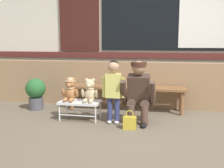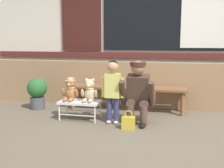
{
  "view_description": "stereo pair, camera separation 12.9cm",
  "coord_description": "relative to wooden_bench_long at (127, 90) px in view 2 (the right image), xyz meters",
  "views": [
    {
      "loc": [
        0.18,
        -3.72,
        1.23
      ],
      "look_at": [
        -0.73,
        0.57,
        0.55
      ],
      "focal_mm": 44.19,
      "sensor_mm": 36.0,
      "label": 1
    },
    {
      "loc": [
        0.3,
        -3.69,
        1.23
      ],
      "look_at": [
        -0.73,
        0.57,
        0.55
      ],
      "focal_mm": 44.19,
      "sensor_mm": 36.0,
      "label": 2
    }
  ],
  "objects": [
    {
      "name": "ground_plane",
      "position": [
        0.58,
        -1.06,
        -0.37
      ],
      "size": [
        60.0,
        60.0,
        0.0
      ],
      "primitive_type": "plane",
      "color": "brown"
    },
    {
      "name": "brick_low_wall",
      "position": [
        0.58,
        0.37,
        0.05
      ],
      "size": [
        7.75,
        0.25,
        0.85
      ],
      "primitive_type": "cube",
      "color": "#997551",
      "rests_on": "ground"
    },
    {
      "name": "shop_facade",
      "position": [
        0.58,
        0.88,
        1.29
      ],
      "size": [
        7.91,
        0.26,
        3.3
      ],
      "color": "beige",
      "rests_on": "ground"
    },
    {
      "name": "wooden_bench_long",
      "position": [
        0.0,
        0.0,
        0.0
      ],
      "size": [
        2.1,
        0.4,
        0.44
      ],
      "color": "brown",
      "rests_on": "ground"
    },
    {
      "name": "small_display_bench",
      "position": [
        -0.61,
        -0.74,
        -0.11
      ],
      "size": [
        0.64,
        0.36,
        0.3
      ],
      "color": "silver",
      "rests_on": "ground"
    },
    {
      "name": "teddy_bear_with_hat",
      "position": [
        -0.77,
        -0.74,
        0.1
      ],
      "size": [
        0.28,
        0.27,
        0.36
      ],
      "color": "#A86B3D",
      "rests_on": "small_display_bench"
    },
    {
      "name": "teddy_bear_plain",
      "position": [
        -0.45,
        -0.74,
        0.09
      ],
      "size": [
        0.28,
        0.26,
        0.36
      ],
      "color": "#CCB289",
      "rests_on": "small_display_bench"
    },
    {
      "name": "child_standing",
      "position": [
        -0.06,
        -0.81,
        0.22
      ],
      "size": [
        0.35,
        0.18,
        0.96
      ],
      "color": "navy",
      "rests_on": "ground"
    },
    {
      "name": "adult_crouching",
      "position": [
        0.32,
        -0.75,
        0.11
      ],
      "size": [
        0.5,
        0.49,
        0.95
      ],
      "color": "brown",
      "rests_on": "ground"
    },
    {
      "name": "handbag_on_ground",
      "position": [
        0.22,
        -1.04,
        -0.28
      ],
      "size": [
        0.18,
        0.11,
        0.27
      ],
      "color": "gold",
      "rests_on": "ground"
    },
    {
      "name": "potted_plant",
      "position": [
        -1.61,
        -0.27,
        -0.05
      ],
      "size": [
        0.36,
        0.36,
        0.57
      ],
      "color": "#4C4C51",
      "rests_on": "ground"
    }
  ]
}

